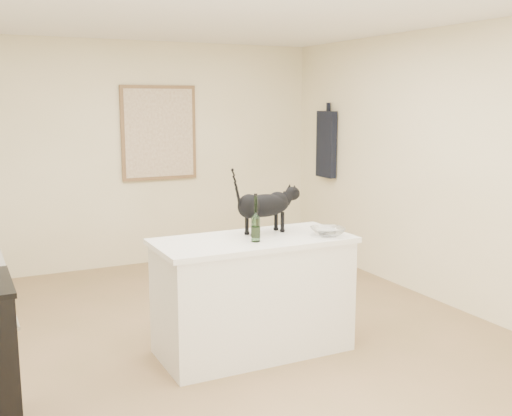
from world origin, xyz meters
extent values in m
plane|color=#997451|center=(0.00, 0.00, 0.00)|extent=(5.50, 5.50, 0.00)
plane|color=white|center=(0.00, 0.00, 2.60)|extent=(5.50, 5.50, 0.00)
plane|color=#F9E9C0|center=(0.00, 2.75, 1.30)|extent=(4.50, 0.00, 4.50)
plane|color=#F9E9C0|center=(2.25, 0.00, 1.30)|extent=(0.00, 5.50, 5.50)
cube|color=white|center=(0.10, -0.20, 0.43)|extent=(1.44, 0.67, 0.86)
cube|color=white|center=(0.10, -0.20, 0.88)|extent=(1.50, 0.70, 0.04)
cube|color=brown|center=(0.30, 2.72, 1.55)|extent=(0.90, 0.03, 1.10)
cube|color=beige|center=(0.30, 2.70, 1.55)|extent=(0.82, 0.00, 1.02)
cube|color=black|center=(2.19, 2.05, 1.40)|extent=(0.08, 0.34, 0.80)
cylinder|color=#204F1F|center=(0.07, -0.31, 1.06)|extent=(0.09, 0.09, 0.31)
imported|color=silver|center=(0.65, -0.38, 0.93)|extent=(0.32, 0.32, 0.06)
camera|label=1|loc=(-1.89, -4.28, 1.93)|focal=43.17mm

